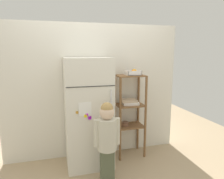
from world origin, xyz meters
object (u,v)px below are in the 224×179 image
object	(u,v)px
child_standing	(107,134)
pantry_shelf_unit	(130,108)
refrigerator	(88,113)
fruit_bin	(133,73)

from	to	relation	value
child_standing	pantry_shelf_unit	world-z (taller)	pantry_shelf_unit
refrigerator	fruit_bin	world-z (taller)	refrigerator
refrigerator	fruit_bin	bearing A→B (deg)	9.23
child_standing	fruit_bin	xyz separation A→B (m)	(0.56, 0.58, 0.70)
child_standing	pantry_shelf_unit	size ratio (longest dim) A/B	0.80
refrigerator	child_standing	world-z (taller)	refrigerator
refrigerator	fruit_bin	distance (m)	0.90
pantry_shelf_unit	fruit_bin	xyz separation A→B (m)	(0.05, 0.00, 0.55)
refrigerator	pantry_shelf_unit	size ratio (longest dim) A/B	1.21
child_standing	pantry_shelf_unit	xyz separation A→B (m)	(0.51, 0.58, 0.14)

